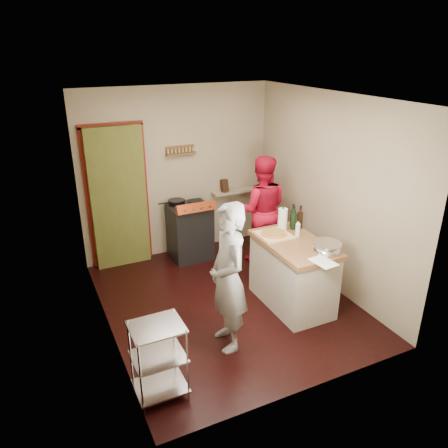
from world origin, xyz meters
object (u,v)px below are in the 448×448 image
(island, at_px, (293,272))
(stove, at_px, (190,231))
(wire_shelving, at_px, (159,358))
(person_stripe, at_px, (228,278))
(person_red, at_px, (261,210))

(island, bearing_deg, stove, 110.94)
(stove, bearing_deg, wire_shelving, -116.85)
(stove, xyz_separation_m, person_stripe, (-0.41, -2.20, 0.39))
(wire_shelving, height_order, person_red, person_red)
(island, relative_size, person_stripe, 0.79)
(person_red, bearing_deg, person_stripe, 75.43)
(stove, xyz_separation_m, person_red, (0.95, -0.53, 0.38))
(wire_shelving, distance_m, person_stripe, 1.09)
(stove, distance_m, person_stripe, 2.27)
(stove, distance_m, wire_shelving, 2.94)
(island, relative_size, person_red, 0.80)
(person_stripe, bearing_deg, island, 114.68)
(wire_shelving, bearing_deg, person_stripe, 24.65)
(stove, relative_size, person_stripe, 0.60)
(island, height_order, person_stripe, person_stripe)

